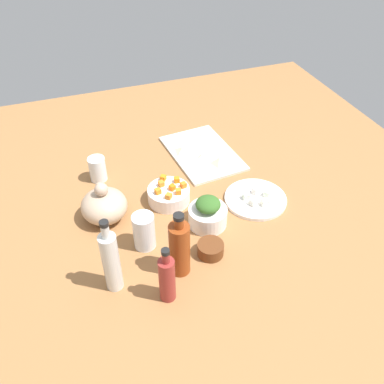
% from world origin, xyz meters
% --- Properties ---
extents(tabletop, '(1.90, 1.90, 0.03)m').
position_xyz_m(tabletop, '(0.00, 0.00, 0.01)').
color(tabletop, '#966539').
rests_on(tabletop, ground).
extents(cutting_board, '(0.37, 0.27, 0.01)m').
position_xyz_m(cutting_board, '(0.26, -0.14, 0.03)').
color(cutting_board, silver).
rests_on(cutting_board, tabletop).
extents(plate_tofu, '(0.21, 0.21, 0.01)m').
position_xyz_m(plate_tofu, '(-0.06, -0.21, 0.04)').
color(plate_tofu, white).
rests_on(plate_tofu, tabletop).
extents(bowl_greens, '(0.12, 0.12, 0.06)m').
position_xyz_m(bowl_greens, '(-0.11, -0.01, 0.06)').
color(bowl_greens, white).
rests_on(bowl_greens, tabletop).
extents(bowl_carrots, '(0.14, 0.14, 0.05)m').
position_xyz_m(bowl_carrots, '(0.04, 0.07, 0.06)').
color(bowl_carrots, white).
rests_on(bowl_carrots, tabletop).
extents(bowl_small_side, '(0.08, 0.08, 0.04)m').
position_xyz_m(bowl_small_side, '(-0.24, 0.03, 0.05)').
color(bowl_small_side, '#5F3117').
rests_on(bowl_small_side, tabletop).
extents(teapot, '(0.17, 0.15, 0.14)m').
position_xyz_m(teapot, '(0.03, 0.29, 0.08)').
color(teapot, tan).
rests_on(teapot, tabletop).
extents(bottle_0, '(0.04, 0.04, 0.19)m').
position_xyz_m(bottle_0, '(-0.34, 0.19, 0.11)').
color(bottle_0, maroon).
rests_on(bottle_0, tabletop).
extents(bottle_1, '(0.05, 0.05, 0.25)m').
position_xyz_m(bottle_1, '(-0.26, 0.32, 0.13)').
color(bottle_1, silver).
rests_on(bottle_1, tabletop).
extents(bottle_2, '(0.06, 0.06, 0.22)m').
position_xyz_m(bottle_2, '(-0.26, 0.13, 0.12)').
color(bottle_2, '#893814').
rests_on(bottle_2, tabletop).
extents(drinking_glass_0, '(0.06, 0.06, 0.09)m').
position_xyz_m(drinking_glass_0, '(0.24, 0.28, 0.08)').
color(drinking_glass_0, white).
rests_on(drinking_glass_0, tabletop).
extents(drinking_glass_1, '(0.07, 0.07, 0.12)m').
position_xyz_m(drinking_glass_1, '(-0.13, 0.20, 0.09)').
color(drinking_glass_1, white).
rests_on(drinking_glass_1, tabletop).
extents(carrot_cube_0, '(0.02, 0.02, 0.02)m').
position_xyz_m(carrot_cube_0, '(0.03, 0.02, 0.09)').
color(carrot_cube_0, orange).
rests_on(carrot_cube_0, bowl_carrots).
extents(carrot_cube_1, '(0.02, 0.02, 0.02)m').
position_xyz_m(carrot_cube_1, '(0.07, 0.09, 0.09)').
color(carrot_cube_1, orange).
rests_on(carrot_cube_1, bowl_carrots).
extents(carrot_cube_2, '(0.03, 0.03, 0.02)m').
position_xyz_m(carrot_cube_2, '(-0.01, 0.08, 0.09)').
color(carrot_cube_2, orange).
rests_on(carrot_cube_2, bowl_carrots).
extents(carrot_cube_3, '(0.02, 0.02, 0.02)m').
position_xyz_m(carrot_cube_3, '(0.03, 0.11, 0.09)').
color(carrot_cube_3, orange).
rests_on(carrot_cube_3, bowl_carrots).
extents(carrot_cube_4, '(0.02, 0.02, 0.02)m').
position_xyz_m(carrot_cube_4, '(0.03, 0.06, 0.09)').
color(carrot_cube_4, orange).
rests_on(carrot_cube_4, bowl_carrots).
extents(carrot_cube_5, '(0.02, 0.02, 0.02)m').
position_xyz_m(carrot_cube_5, '(0.07, 0.03, 0.09)').
color(carrot_cube_5, orange).
rests_on(carrot_cube_5, bowl_carrots).
extents(carrot_cube_6, '(0.03, 0.03, 0.02)m').
position_xyz_m(carrot_cube_6, '(0.09, 0.07, 0.09)').
color(carrot_cube_6, orange).
rests_on(carrot_cube_6, bowl_carrots).
extents(carrot_cube_7, '(0.02, 0.02, 0.02)m').
position_xyz_m(carrot_cube_7, '(0.01, 0.05, 0.09)').
color(carrot_cube_7, orange).
rests_on(carrot_cube_7, bowl_carrots).
extents(chopped_greens_mound, '(0.11, 0.11, 0.04)m').
position_xyz_m(chopped_greens_mound, '(-0.11, -0.01, 0.11)').
color(chopped_greens_mound, '#336124').
rests_on(chopped_greens_mound, bowl_greens).
extents(tofu_cube_0, '(0.03, 0.03, 0.02)m').
position_xyz_m(tofu_cube_0, '(-0.04, -0.22, 0.05)').
color(tofu_cube_0, silver).
rests_on(tofu_cube_0, plate_tofu).
extents(tofu_cube_1, '(0.02, 0.02, 0.02)m').
position_xyz_m(tofu_cube_1, '(-0.05, -0.18, 0.05)').
color(tofu_cube_1, white).
rests_on(tofu_cube_1, plate_tofu).
extents(tofu_cube_2, '(0.02, 0.02, 0.02)m').
position_xyz_m(tofu_cube_2, '(-0.10, -0.22, 0.05)').
color(tofu_cube_2, white).
rests_on(tofu_cube_2, plate_tofu).
extents(tofu_cube_3, '(0.03, 0.03, 0.02)m').
position_xyz_m(tofu_cube_3, '(-0.06, -0.25, 0.05)').
color(tofu_cube_3, white).
rests_on(tofu_cube_3, plate_tofu).
extents(tofu_cube_4, '(0.03, 0.03, 0.02)m').
position_xyz_m(tofu_cube_4, '(-0.09, -0.19, 0.05)').
color(tofu_cube_4, silver).
rests_on(tofu_cube_4, plate_tofu).
extents(dumpling_0, '(0.04, 0.05, 0.02)m').
position_xyz_m(dumpling_0, '(0.22, -0.13, 0.05)').
color(dumpling_0, beige).
rests_on(dumpling_0, cutting_board).
extents(dumpling_1, '(0.04, 0.04, 0.03)m').
position_xyz_m(dumpling_1, '(0.36, -0.17, 0.05)').
color(dumpling_1, beige).
rests_on(dumpling_1, cutting_board).
extents(dumpling_2, '(0.08, 0.08, 0.02)m').
position_xyz_m(dumpling_2, '(0.29, -0.07, 0.05)').
color(dumpling_2, beige).
rests_on(dumpling_2, cutting_board).
extents(dumpling_3, '(0.07, 0.07, 0.03)m').
position_xyz_m(dumpling_3, '(0.17, -0.17, 0.05)').
color(dumpling_3, beige).
rests_on(dumpling_3, cutting_board).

